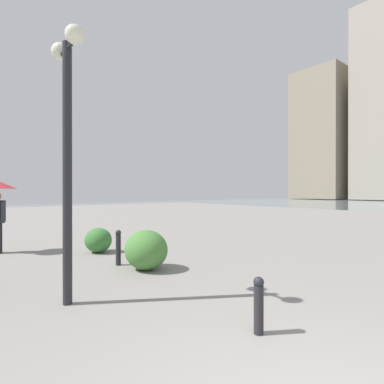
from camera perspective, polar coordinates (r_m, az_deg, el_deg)
The scene contains 6 objects.
building_highrise at distance 77.00m, azimuth 23.30°, elevation 9.53°, with size 10.98×11.64×28.41m.
lamppost at distance 5.19m, azimuth -22.17°, elevation 11.37°, with size 0.98×0.28×4.15m.
bollard_near at distance 4.07m, azimuth 12.28°, elevation -19.66°, with size 0.13×0.13×0.70m.
bollard_mid at distance 7.52m, azimuth -13.54°, elevation -9.86°, with size 0.13×0.13×0.83m.
shrub_low at distance 7.00m, azimuth -8.52°, elevation -10.58°, with size 1.03×0.93×0.87m.
shrub_round at distance 9.19m, azimuth -17.02°, elevation -8.55°, with size 0.82×0.73×0.69m.
Camera 1 is at (-0.75, 2.05, 1.75)m, focal length 28.70 mm.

